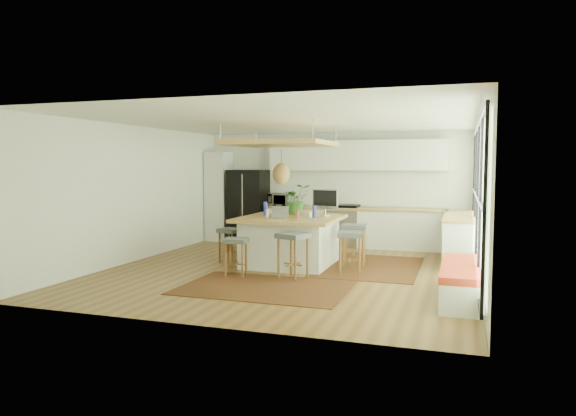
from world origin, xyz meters
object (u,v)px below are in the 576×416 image
(stool_near_left, at_px, (236,256))
(laptop, at_px, (277,212))
(fridge, at_px, (248,205))
(stool_near_right, at_px, (293,258))
(monitor, at_px, (325,203))
(stool_left_side, at_px, (230,245))
(stool_right_front, at_px, (350,253))
(island_plant, at_px, (296,203))
(stool_right_back, at_px, (354,247))
(microwave, at_px, (281,198))
(island, at_px, (290,241))

(stool_near_left, xyz_separation_m, laptop, (0.46, 0.85, 0.70))
(fridge, relative_size, stool_near_left, 2.75)
(stool_near_right, bearing_deg, monitor, 84.18)
(stool_near_left, height_order, stool_near_right, stool_near_right)
(stool_left_side, bearing_deg, stool_near_left, -61.25)
(stool_near_left, xyz_separation_m, stool_right_front, (1.83, 0.84, 0.00))
(fridge, distance_m, stool_near_right, 4.50)
(laptop, distance_m, island_plant, 0.96)
(stool_right_front, relative_size, stool_left_side, 1.10)
(stool_near_left, relative_size, island_plant, 1.09)
(monitor, bearing_deg, fridge, 154.33)
(stool_right_front, relative_size, stool_right_back, 0.93)
(stool_right_back, distance_m, island_plant, 1.51)
(stool_near_right, distance_m, microwave, 4.10)
(laptop, bearing_deg, stool_left_side, 171.43)
(stool_right_back, xyz_separation_m, laptop, (-1.30, -0.70, 0.70))
(island, distance_m, stool_near_right, 1.21)
(fridge, relative_size, stool_near_right, 2.33)
(stool_left_side, xyz_separation_m, monitor, (1.78, 0.53, 0.83))
(laptop, bearing_deg, stool_near_left, -112.60)
(stool_right_back, height_order, island_plant, island_plant)
(fridge, xyz_separation_m, island, (1.97, -2.64, -0.46))
(island, distance_m, microwave, 2.90)
(stool_near_left, bearing_deg, laptop, 61.51)
(stool_left_side, bearing_deg, stool_right_front, -6.84)
(stool_left_side, bearing_deg, stool_near_right, -31.89)
(stool_left_side, distance_m, monitor, 2.03)
(island, xyz_separation_m, laptop, (-0.12, -0.40, 0.58))
(fridge, relative_size, stool_left_side, 2.67)
(stool_near_left, xyz_separation_m, microwave, (-0.51, 3.86, 0.76))
(stool_near_right, relative_size, microwave, 1.37)
(stool_left_side, bearing_deg, island_plant, 30.68)
(microwave, distance_m, island_plant, 2.30)
(stool_right_front, bearing_deg, monitor, 129.17)
(stool_near_left, relative_size, laptop, 1.87)
(stool_left_side, bearing_deg, fridge, 105.51)
(island, relative_size, stool_near_left, 2.82)
(stool_near_left, distance_m, stool_right_front, 2.01)
(stool_right_back, relative_size, laptop, 2.26)
(island, height_order, laptop, laptop)
(fridge, distance_m, microwave, 0.90)
(stool_right_front, bearing_deg, fridge, 136.46)
(stool_near_right, bearing_deg, microwave, 112.02)
(island, height_order, stool_right_back, island)
(fridge, bearing_deg, laptop, -57.67)
(stool_right_back, bearing_deg, stool_left_side, -169.91)
(stool_near_right, relative_size, monitor, 1.35)
(island, height_order, microwave, microwave)
(stool_near_left, height_order, monitor, monitor)
(laptop, distance_m, microwave, 3.16)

